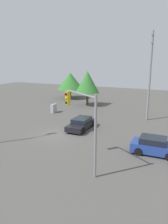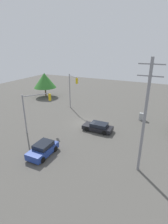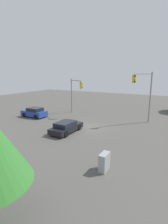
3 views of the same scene
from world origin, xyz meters
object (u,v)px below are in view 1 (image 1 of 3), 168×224
Objects in this scene: sedan_dark at (81,124)px; electrical_cabinet at (54,108)px; sedan_blue at (155,146)px; traffic_signal_main at (83,116)px.

sedan_dark is 8.99m from electrical_cabinet.
sedan_blue is 9.40m from sedan_dark.
sedan_dark is 3.49× the size of electrical_cabinet.
sedan_dark is 0.77× the size of traffic_signal_main.
sedan_blue is 3.09× the size of electrical_cabinet.
sedan_blue is 0.68× the size of traffic_signal_main.
sedan_blue is 0.89× the size of sedan_dark.
sedan_blue reaches higher than sedan_dark.
sedan_blue is at bearing 157.33° from sedan_dark.
electrical_cabinet is (-9.10, -15.80, -0.07)m from sedan_blue.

